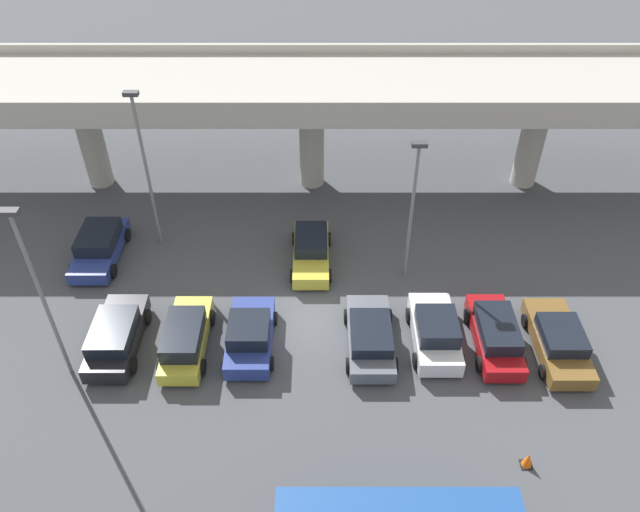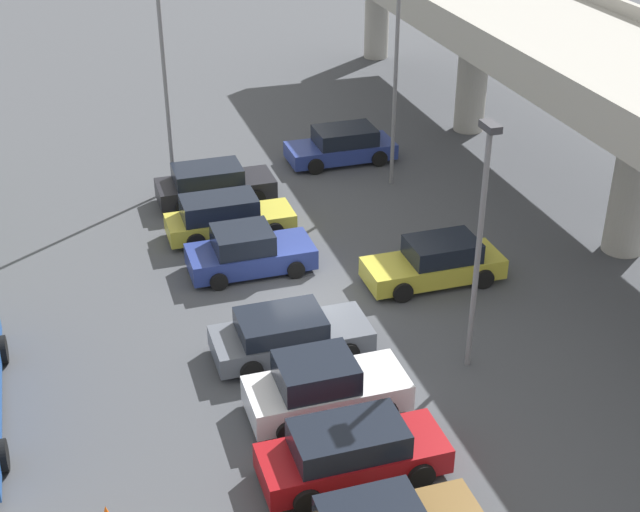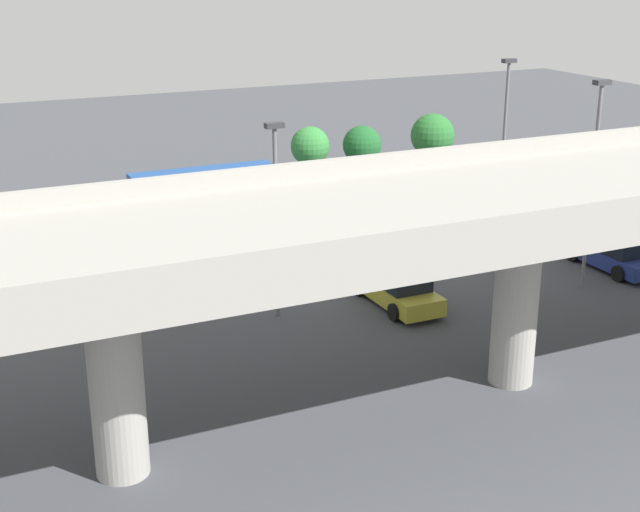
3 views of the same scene
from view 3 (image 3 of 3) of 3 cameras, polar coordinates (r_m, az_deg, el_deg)
The scene contains 19 objects.
ground_plane at distance 39.84m, azimuth 1.65°, elevation -0.87°, with size 110.34×110.34×0.00m, color #424449.
highway_overpass at distance 28.33m, azimuth 12.84°, elevation 2.65°, with size 52.94×7.79×7.18m.
parked_car_0 at distance 41.87m, azimuth 18.32°, elevation 0.22°, with size 2.25×4.76×1.55m.
parked_car_1 at distance 44.95m, azimuth 10.60°, elevation 2.14°, with size 2.17×4.69×1.56m.
parked_car_2 at distance 43.37m, azimuth 7.18°, elevation 1.73°, with size 1.99×4.75×1.61m.
parked_car_3 at distance 41.85m, azimuth 4.05°, elevation 1.13°, with size 2.20×4.37×1.62m.
parked_car_4 at distance 35.75m, azimuth 4.95°, elevation -2.03°, with size 2.05×4.77×1.56m.
parked_car_5 at distance 39.69m, azimuth -2.70°, elevation 0.09°, with size 2.21×4.74×1.41m.
parked_car_6 at distance 38.54m, azimuth -6.56°, elevation -0.45°, with size 2.15×4.40×1.71m.
parked_car_7 at distance 37.96m, azimuth -10.39°, elevation -0.99°, with size 2.01×4.70×1.55m.
parked_car_8 at distance 37.74m, azimuth -14.48°, elevation -1.53°, with size 2.19×4.85×1.46m.
shuttle_bus at distance 47.80m, azimuth -7.34°, elevation 4.25°, with size 7.81×2.53×2.54m.
lamp_post_near_aisle at distance 46.05m, azimuth 11.72°, elevation 7.85°, with size 0.70×0.35×8.52m.
lamp_post_mid_lot at distance 33.46m, azimuth -2.85°, elevation 3.28°, with size 0.70×0.35×7.57m.
lamp_post_by_overpass at distance 37.96m, azimuth 17.09°, elevation 5.26°, with size 0.70×0.35×8.70m.
tree_front_left at distance 56.76m, azimuth 7.21°, elevation 7.66°, with size 2.75×2.75×3.95m.
tree_front_centre at distance 53.72m, azimuth 2.70°, elevation 7.10°, with size 2.32×2.32×3.69m.
tree_front_right at distance 52.52m, azimuth -0.64°, elevation 7.03°, with size 2.29×2.29×3.85m.
traffic_cone at distance 43.63m, azimuth -12.42°, elevation 0.91°, with size 0.44×0.44×0.70m.
Camera 3 is at (16.98, 33.44, 13.42)m, focal length 50.00 mm.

